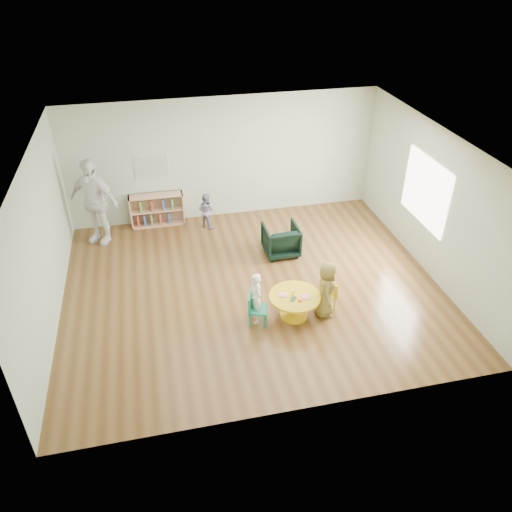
{
  "coord_description": "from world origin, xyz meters",
  "views": [
    {
      "loc": [
        -1.59,
        -7.49,
        5.69
      ],
      "look_at": [
        0.01,
        -0.3,
        0.88
      ],
      "focal_mm": 35.0,
      "sensor_mm": 36.0,
      "label": 1
    }
  ],
  "objects_px": {
    "toddler": "(206,211)",
    "adult_caretaker": "(94,201)",
    "child_left": "(255,298)",
    "child_right": "(326,289)",
    "activity_table": "(294,302)",
    "kid_chair_left": "(255,308)",
    "kid_chair_right": "(329,295)",
    "bookshelf": "(157,210)",
    "armchair": "(281,240)"
  },
  "relations": [
    {
      "from": "child_right",
      "to": "toddler",
      "type": "relative_size",
      "value": 1.3
    },
    {
      "from": "toddler",
      "to": "adult_caretaker",
      "type": "distance_m",
      "value": 2.41
    },
    {
      "from": "activity_table",
      "to": "armchair",
      "type": "relative_size",
      "value": 1.25
    },
    {
      "from": "child_left",
      "to": "child_right",
      "type": "xyz_separation_m",
      "value": [
        1.23,
        -0.09,
        0.06
      ]
    },
    {
      "from": "activity_table",
      "to": "toddler",
      "type": "height_order",
      "value": "toddler"
    },
    {
      "from": "kid_chair_left",
      "to": "child_right",
      "type": "relative_size",
      "value": 0.55
    },
    {
      "from": "activity_table",
      "to": "toddler",
      "type": "bearing_deg",
      "value": 106.9
    },
    {
      "from": "kid_chair_left",
      "to": "armchair",
      "type": "distance_m",
      "value": 2.28
    },
    {
      "from": "activity_table",
      "to": "kid_chair_left",
      "type": "height_order",
      "value": "kid_chair_left"
    },
    {
      "from": "activity_table",
      "to": "child_right",
      "type": "relative_size",
      "value": 0.84
    },
    {
      "from": "bookshelf",
      "to": "toddler",
      "type": "xyz_separation_m",
      "value": [
        1.09,
        -0.37,
        0.04
      ]
    },
    {
      "from": "toddler",
      "to": "adult_caretaker",
      "type": "height_order",
      "value": "adult_caretaker"
    },
    {
      "from": "armchair",
      "to": "child_right",
      "type": "height_order",
      "value": "child_right"
    },
    {
      "from": "activity_table",
      "to": "child_right",
      "type": "distance_m",
      "value": 0.59
    },
    {
      "from": "activity_table",
      "to": "kid_chair_right",
      "type": "height_order",
      "value": "kid_chair_right"
    },
    {
      "from": "armchair",
      "to": "adult_caretaker",
      "type": "bearing_deg",
      "value": -21.04
    },
    {
      "from": "kid_chair_left",
      "to": "child_right",
      "type": "xyz_separation_m",
      "value": [
        1.24,
        -0.03,
        0.22
      ]
    },
    {
      "from": "child_right",
      "to": "toddler",
      "type": "bearing_deg",
      "value": 40.97
    },
    {
      "from": "activity_table",
      "to": "kid_chair_right",
      "type": "xyz_separation_m",
      "value": [
        0.66,
        0.11,
        -0.03
      ]
    },
    {
      "from": "activity_table",
      "to": "adult_caretaker",
      "type": "bearing_deg",
      "value": 135.15
    },
    {
      "from": "child_right",
      "to": "kid_chair_left",
      "type": "bearing_deg",
      "value": 105.46
    },
    {
      "from": "activity_table",
      "to": "armchair",
      "type": "xyz_separation_m",
      "value": [
        0.3,
        2.02,
        0.02
      ]
    },
    {
      "from": "kid_chair_left",
      "to": "child_left",
      "type": "distance_m",
      "value": 0.17
    },
    {
      "from": "kid_chair_left",
      "to": "toddler",
      "type": "xyz_separation_m",
      "value": [
        -0.36,
        3.51,
        0.09
      ]
    },
    {
      "from": "child_left",
      "to": "kid_chair_left",
      "type": "bearing_deg",
      "value": -20.52
    },
    {
      "from": "kid_chair_left",
      "to": "adult_caretaker",
      "type": "relative_size",
      "value": 0.31
    },
    {
      "from": "activity_table",
      "to": "bookshelf",
      "type": "xyz_separation_m",
      "value": [
        -2.15,
        3.86,
        0.06
      ]
    },
    {
      "from": "child_right",
      "to": "toddler",
      "type": "xyz_separation_m",
      "value": [
        -1.6,
        3.54,
        -0.12
      ]
    },
    {
      "from": "kid_chair_right",
      "to": "adult_caretaker",
      "type": "bearing_deg",
      "value": 36.02
    },
    {
      "from": "kid_chair_right",
      "to": "toddler",
      "type": "xyz_separation_m",
      "value": [
        -1.72,
        3.38,
        0.13
      ]
    },
    {
      "from": "activity_table",
      "to": "child_right",
      "type": "xyz_separation_m",
      "value": [
        0.54,
        -0.05,
        0.22
      ]
    },
    {
      "from": "kid_chair_right",
      "to": "activity_table",
      "type": "bearing_deg",
      "value": 84.06
    },
    {
      "from": "adult_caretaker",
      "to": "activity_table",
      "type": "bearing_deg",
      "value": -14.3
    },
    {
      "from": "armchair",
      "to": "child_left",
      "type": "bearing_deg",
      "value": 62.73
    },
    {
      "from": "kid_chair_left",
      "to": "toddler",
      "type": "relative_size",
      "value": 0.72
    },
    {
      "from": "toddler",
      "to": "kid_chair_right",
      "type": "bearing_deg",
      "value": 157.08
    },
    {
      "from": "kid_chair_right",
      "to": "adult_caretaker",
      "type": "height_order",
      "value": "adult_caretaker"
    },
    {
      "from": "bookshelf",
      "to": "child_left",
      "type": "height_order",
      "value": "child_left"
    },
    {
      "from": "activity_table",
      "to": "child_right",
      "type": "bearing_deg",
      "value": -5.54
    },
    {
      "from": "child_left",
      "to": "child_right",
      "type": "relative_size",
      "value": 0.89
    },
    {
      "from": "bookshelf",
      "to": "activity_table",
      "type": "bearing_deg",
      "value": -60.92
    },
    {
      "from": "kid_chair_left",
      "to": "kid_chair_right",
      "type": "bearing_deg",
      "value": 114.25
    },
    {
      "from": "kid_chair_right",
      "to": "armchair",
      "type": "height_order",
      "value": "armchair"
    },
    {
      "from": "kid_chair_left",
      "to": "child_right",
      "type": "distance_m",
      "value": 1.26
    },
    {
      "from": "activity_table",
      "to": "toddler",
      "type": "xyz_separation_m",
      "value": [
        -1.06,
        3.49,
        0.1
      ]
    },
    {
      "from": "activity_table",
      "to": "kid_chair_right",
      "type": "relative_size",
      "value": 1.73
    },
    {
      "from": "toddler",
      "to": "adult_caretaker",
      "type": "bearing_deg",
      "value": 42.46
    },
    {
      "from": "child_left",
      "to": "child_right",
      "type": "height_order",
      "value": "child_right"
    },
    {
      "from": "activity_table",
      "to": "toddler",
      "type": "relative_size",
      "value": 1.09
    },
    {
      "from": "kid_chair_right",
      "to": "child_left",
      "type": "height_order",
      "value": "child_left"
    }
  ]
}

